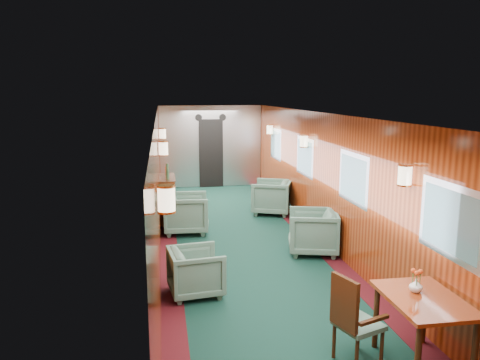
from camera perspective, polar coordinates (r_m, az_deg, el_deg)
The scene contains 12 objects.
room at distance 7.95m, azimuth 0.88°, elevation 2.48°, with size 12.00×12.10×2.40m.
bulkhead at distance 13.82m, azimuth -3.59°, elevation 4.06°, with size 2.98×0.17×2.39m.
windows_right at distance 8.61m, azimuth 10.36°, elevation 1.69°, with size 0.02×8.60×0.80m.
wall_sconces at distance 8.48m, azimuth 0.18°, elevation 4.05°, with size 2.97×7.97×0.25m.
dining_table at distance 5.17m, azimuth 21.44°, elevation -14.42°, with size 0.72×1.02×0.76m.
side_chair at distance 5.07m, azimuth 13.52°, elevation -15.88°, with size 0.54×0.56×0.97m.
credenza at distance 10.31m, azimuth -8.85°, elevation -2.21°, with size 0.34×1.08×1.24m.
flower_vase at distance 5.19m, azimuth 20.66°, elevation -11.95°, with size 0.13×0.13×0.14m, color silver.
armchair_left_near at distance 6.60m, azimuth -5.38°, elevation -11.06°, with size 0.70×0.72×0.66m, color #1C4239.
armchair_left_far at distance 9.39m, azimuth -6.53°, elevation -4.04°, with size 0.84×0.86×0.79m, color #1C4239.
armchair_right_near at distance 8.26m, azimuth 8.86°, elevation -6.25°, with size 0.81×0.84×0.76m, color #1C4239.
armchair_right_far at distance 10.80m, azimuth 3.87°, elevation -2.08°, with size 0.83×0.86×0.78m, color #1C4239.
Camera 1 is at (-1.43, -7.74, 2.76)m, focal length 35.00 mm.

